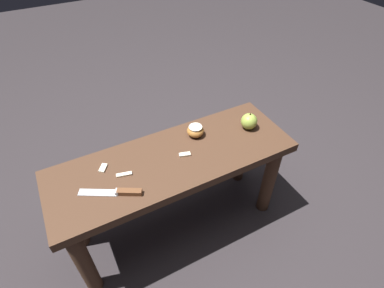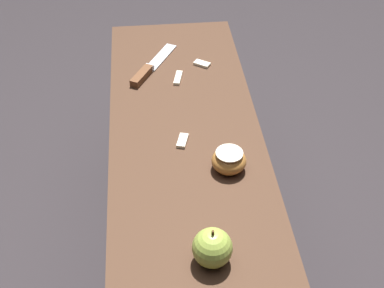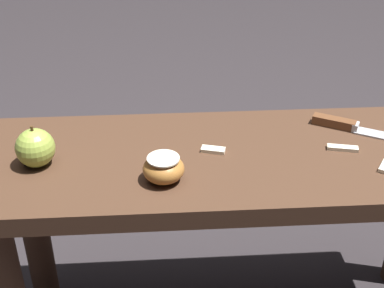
% 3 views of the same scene
% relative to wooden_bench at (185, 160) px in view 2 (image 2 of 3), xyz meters
% --- Properties ---
extents(ground_plane, '(8.00, 8.00, 0.00)m').
position_rel_wooden_bench_xyz_m(ground_plane, '(0.00, 0.00, -0.39)').
color(ground_plane, '#2D282B').
extents(wooden_bench, '(1.06, 0.37, 0.50)m').
position_rel_wooden_bench_xyz_m(wooden_bench, '(0.00, 0.00, 0.00)').
color(wooden_bench, '#472D1E').
rests_on(wooden_bench, ground_plane).
extents(knife, '(0.22, 0.14, 0.02)m').
position_rel_wooden_bench_xyz_m(knife, '(-0.26, -0.08, 0.11)').
color(knife, '#B7BABF').
rests_on(knife, wooden_bench).
extents(apple_whole, '(0.08, 0.08, 0.09)m').
position_rel_wooden_bench_xyz_m(apple_whole, '(0.40, 0.02, 0.14)').
color(apple_whole, '#9EB747').
rests_on(apple_whole, wooden_bench).
extents(apple_cut, '(0.08, 0.08, 0.05)m').
position_rel_wooden_bench_xyz_m(apple_cut, '(0.15, 0.08, 0.13)').
color(apple_cut, '#B27233').
rests_on(apple_cut, wooden_bench).
extents(apple_slice_near_knife, '(0.04, 0.05, 0.01)m').
position_rel_wooden_bench_xyz_m(apple_slice_near_knife, '(-0.28, 0.07, 0.11)').
color(apple_slice_near_knife, silver).
rests_on(apple_slice_near_knife, wooden_bench).
extents(apple_slice_center, '(0.06, 0.03, 0.01)m').
position_rel_wooden_bench_xyz_m(apple_slice_center, '(-0.22, 0.00, 0.11)').
color(apple_slice_center, silver).
rests_on(apple_slice_center, wooden_bench).
extents(apple_slice_near_bowl, '(0.05, 0.03, 0.01)m').
position_rel_wooden_bench_xyz_m(apple_slice_near_bowl, '(0.05, -0.01, 0.11)').
color(apple_slice_near_bowl, silver).
rests_on(apple_slice_near_bowl, wooden_bench).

